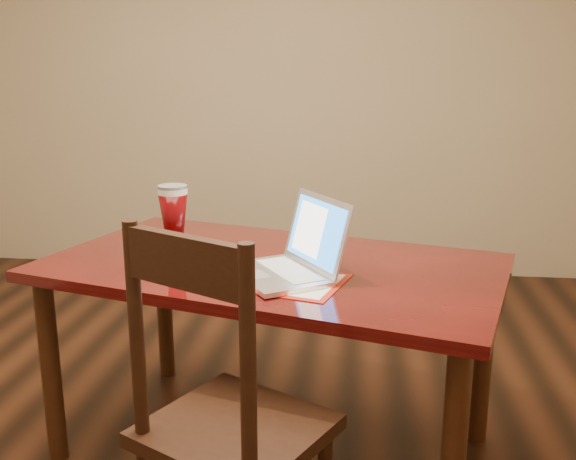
# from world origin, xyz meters

# --- Properties ---
(dining_table) EXTENTS (1.81, 1.32, 1.05)m
(dining_table) POSITION_xyz_m (0.39, 0.17, 0.68)
(dining_table) COLOR #500B0A
(dining_table) RESTS_ON ground
(dining_chair) EXTENTS (0.61, 0.60, 1.08)m
(dining_chair) POSITION_xyz_m (0.37, -0.50, 0.50)
(dining_chair) COLOR black
(dining_chair) RESTS_ON ground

